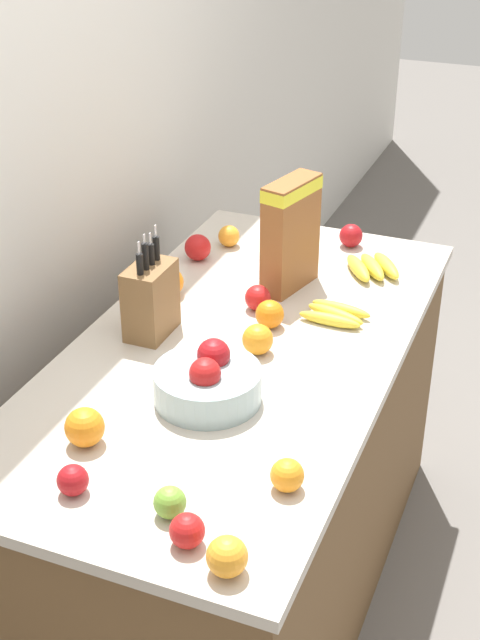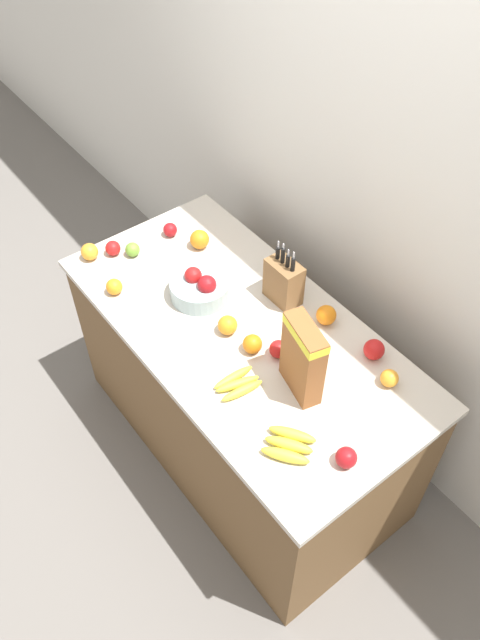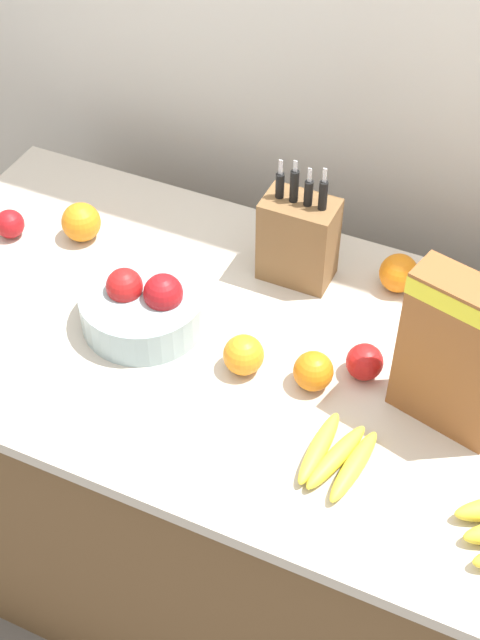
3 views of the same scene
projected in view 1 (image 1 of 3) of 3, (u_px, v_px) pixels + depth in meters
The scene contains 21 objects.
ground_plane at pixel (238, 588), 2.76m from camera, with size 14.00×14.00×0.00m, color slate.
wall_back at pixel (16, 163), 2.33m from camera, with size 9.00×0.06×2.60m.
counter at pixel (238, 477), 2.55m from camera, with size 1.65×0.82×0.88m.
knife_block at pixel (151, 299), 2.34m from camera, with size 0.15×0.10×0.29m.
cereal_box at pixel (291, 230), 2.53m from camera, with size 0.21×0.12×0.33m.
fruit_bowl at pixel (208, 382), 2.09m from camera, with size 0.26×0.26×0.14m.
banana_bunch_left at pixel (335, 314), 2.44m from camera, with size 0.12×0.19×0.03m.
banana_bunch_right at pixel (372, 267), 2.69m from camera, with size 0.21×0.21×0.04m.
apple_by_knife_block at pixel (170, 502), 1.75m from camera, with size 0.07×0.07×0.07m, color #6B9E33.
apple_rightmost at pixel (187, 531), 1.68m from camera, with size 0.07×0.07×0.07m, color red.
apple_rear at pixel (73, 480), 1.81m from camera, with size 0.07×0.07×0.07m, color #A31419.
apple_near_bananas at pixel (258, 298), 2.48m from camera, with size 0.07×0.07×0.07m, color red.
apple_leftmost at pixel (198, 247), 2.76m from camera, with size 0.08×0.08×0.08m, color red.
apple_middle at pixel (351, 236), 2.85m from camera, with size 0.07×0.07×0.07m, color #A31419.
orange_front_left at pixel (270, 314), 2.39m from camera, with size 0.08×0.08×0.08m, color orange.
orange_back_center at pixel (258, 339), 2.28m from camera, with size 0.08×0.08×0.08m, color orange.
orange_by_cereal at pixel (229, 236), 2.85m from camera, with size 0.07×0.07×0.07m, color orange.
orange_mid_right at pixel (287, 475), 1.82m from camera, with size 0.07×0.07×0.07m, color orange.
orange_mid_left at pixel (169, 282), 2.55m from camera, with size 0.08×0.08×0.08m, color orange.
orange_near_bowl at pixel (85, 427), 1.94m from camera, with size 0.09×0.09×0.09m, color orange.
orange_front_right at pixel (227, 556), 1.61m from camera, with size 0.08×0.08×0.08m, color orange.
Camera 1 is at (-1.84, -0.75, 2.09)m, focal length 50.00 mm.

